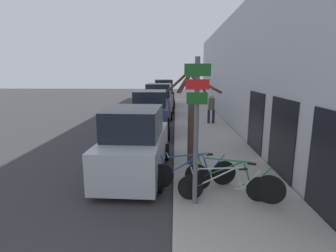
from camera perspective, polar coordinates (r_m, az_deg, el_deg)
The scene contains 13 objects.
ground_plane at distance 12.95m, azimuth -3.03°, elevation -2.82°, with size 80.00×80.00×0.00m, color #333335.
sidewalk_curb at distance 15.69m, azimuth 7.30°, elevation -0.06°, with size 3.20×32.00×0.15m.
building_facade at distance 15.58m, azimuth 14.17°, elevation 11.30°, with size 0.23×32.00×6.50m.
signpost at distance 5.91m, azimuth 6.16°, elevation -0.12°, with size 0.57×0.13×3.41m.
bicycle_0 at distance 6.63m, azimuth 12.24°, elevation -12.66°, with size 2.28×0.44×0.87m.
bicycle_1 at distance 6.87m, azimuth 13.73°, elevation -11.48°, with size 2.31×1.04×0.98m.
bicycle_2 at distance 7.25m, azimuth 5.45°, elevation -10.05°, with size 2.40×0.55×0.95m.
parked_car_0 at distance 8.43m, azimuth -7.14°, elevation -3.97°, with size 2.10×4.39×2.15m.
parked_car_1 at distance 13.74m, azimuth -3.79°, elevation 2.53°, with size 2.11×4.17×2.31m.
parked_car_2 at distance 19.19m, azimuth -1.92°, elevation 5.23°, with size 2.15×4.45×2.43m.
parked_car_3 at distance 24.78m, azimuth -0.98°, elevation 6.81°, with size 2.20×4.54×2.56m.
pedestrian_near at distance 16.20m, azimuth 9.42°, elevation 4.14°, with size 0.45×0.39×1.75m.
street_tree at distance 8.77m, azimuth 5.02°, elevation 2.07°, with size 1.90×0.97×3.30m.
Camera 1 is at (1.04, -1.29, 3.22)m, focal length 28.00 mm.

